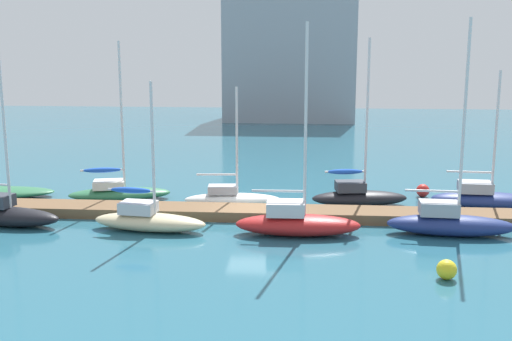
# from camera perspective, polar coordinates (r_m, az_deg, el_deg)

# --- Properties ---
(ground_plane) EXTENTS (120.00, 120.00, 0.00)m
(ground_plane) POSITION_cam_1_polar(r_m,az_deg,el_deg) (30.60, -0.31, -4.40)
(ground_plane) COLOR #286075
(dock_pier) EXTENTS (33.41, 2.02, 0.50)m
(dock_pier) POSITION_cam_1_polar(r_m,az_deg,el_deg) (30.53, -0.31, -3.95)
(dock_pier) COLOR brown
(dock_pier) RESTS_ON ground_plane
(sailboat_1) EXTENTS (5.61, 2.23, 9.35)m
(sailboat_1) POSITION_cam_1_polar(r_m,az_deg,el_deg) (31.44, -22.33, -3.65)
(sailboat_1) COLOR black
(sailboat_1) RESTS_ON ground_plane
(sailboat_2) EXTENTS (5.84, 3.01, 8.69)m
(sailboat_2) POSITION_cam_1_polar(r_m,az_deg,el_deg) (34.89, -12.70, -1.85)
(sailboat_2) COLOR #2D7047
(sailboat_2) RESTS_ON ground_plane
(sailboat_3) EXTENTS (5.50, 2.21, 6.85)m
(sailboat_3) POSITION_cam_1_polar(r_m,az_deg,el_deg) (28.73, -10.02, -4.42)
(sailboat_3) COLOR beige
(sailboat_3) RESTS_ON ground_plane
(sailboat_4) EXTENTS (5.23, 1.82, 6.34)m
(sailboat_4) POSITION_cam_1_polar(r_m,az_deg,el_deg) (32.81, -2.32, -2.50)
(sailboat_4) COLOR white
(sailboat_4) RESTS_ON ground_plane
(sailboat_5) EXTENTS (5.66, 1.94, 9.38)m
(sailboat_5) POSITION_cam_1_polar(r_m,az_deg,el_deg) (27.67, 3.78, -4.75)
(sailboat_5) COLOR #B21E1E
(sailboat_5) RESTS_ON ground_plane
(sailboat_6) EXTENTS (5.29, 2.26, 8.82)m
(sailboat_6) POSITION_cam_1_polar(r_m,az_deg,el_deg) (33.23, 9.48, -2.24)
(sailboat_6) COLOR black
(sailboat_6) RESTS_ON ground_plane
(sailboat_7) EXTENTS (5.73, 1.86, 9.56)m
(sailboat_7) POSITION_cam_1_polar(r_m,az_deg,el_deg) (28.90, 17.56, -4.54)
(sailboat_7) COLOR navy
(sailboat_7) RESTS_ON ground_plane
(sailboat_8) EXTENTS (5.69, 2.23, 7.22)m
(sailboat_8) POSITION_cam_1_polar(r_m,az_deg,el_deg) (34.49, 20.46, -2.39)
(sailboat_8) COLOR navy
(sailboat_8) RESTS_ON ground_plane
(mooring_buoy_yellow) EXTENTS (0.73, 0.73, 0.73)m
(mooring_buoy_yellow) POSITION_cam_1_polar(r_m,az_deg,el_deg) (23.54, 17.31, -8.79)
(mooring_buoy_yellow) COLOR yellow
(mooring_buoy_yellow) RESTS_ON ground_plane
(mooring_buoy_red) EXTENTS (0.74, 0.74, 0.74)m
(mooring_buoy_red) POSITION_cam_1_polar(r_m,az_deg,el_deg) (36.04, 15.25, -1.81)
(mooring_buoy_red) COLOR red
(mooring_buoy_red) RESTS_ON ground_plane
(harbor_building_distant) EXTENTS (15.13, 9.51, 13.93)m
(harbor_building_distant) POSITION_cam_1_polar(r_m,az_deg,el_deg) (74.35, 3.16, 10.13)
(harbor_building_distant) COLOR #9399A3
(harbor_building_distant) RESTS_ON ground_plane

